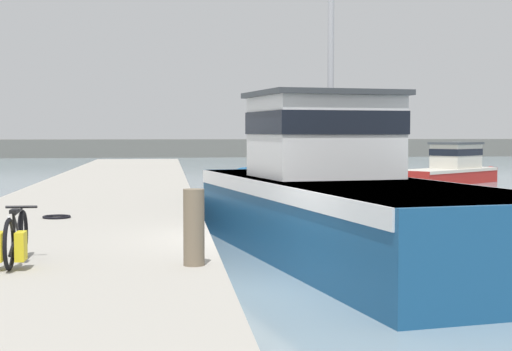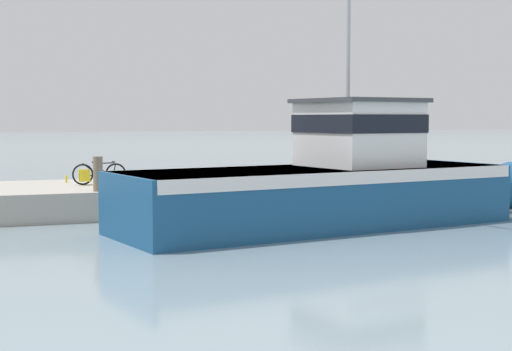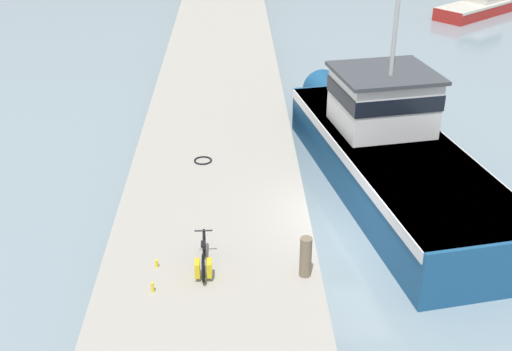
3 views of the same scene
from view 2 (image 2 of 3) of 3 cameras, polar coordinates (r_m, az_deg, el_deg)
ground_plane at (r=22.92m, az=-4.09°, el=-3.47°), size 320.00×320.00×0.00m
dock_pier at (r=26.47m, az=-6.33°, el=-1.49°), size 5.35×80.00×0.89m
fishing_boat_main at (r=22.25m, az=5.69°, el=-0.44°), size 5.65×13.74×10.82m
bicycle_touring at (r=26.07m, az=-11.66°, el=0.11°), size 0.44×1.76×0.76m
mooring_post at (r=23.64m, az=-11.43°, el=0.11°), size 0.29×0.29×1.04m
hose_coil at (r=27.83m, az=0.49°, el=-0.22°), size 0.59×0.59×0.05m
water_bottle_by_bike at (r=27.25m, az=-11.62°, el=-0.24°), size 0.08×0.08×0.20m
water_bottle_on_curb at (r=27.12m, az=-13.63°, el=-0.25°), size 0.07×0.07×0.25m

